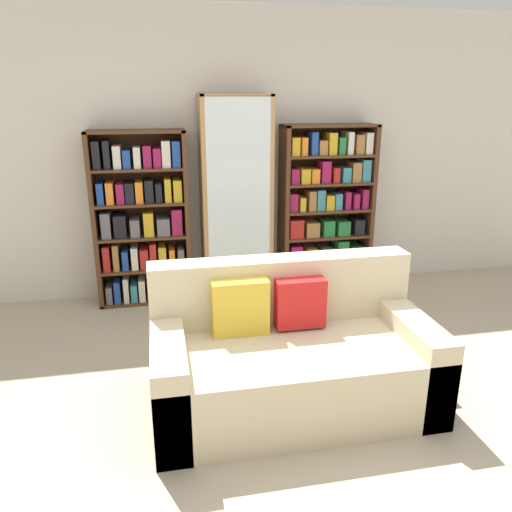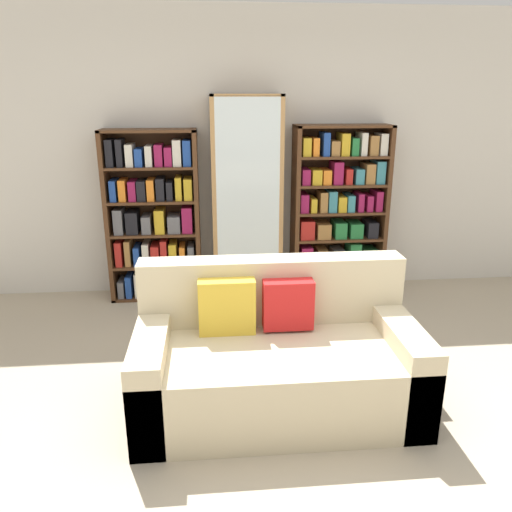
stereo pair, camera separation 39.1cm
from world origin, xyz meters
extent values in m
plane|color=tan|center=(0.00, 0.00, 0.00)|extent=(16.00, 16.00, 0.00)
cube|color=beige|center=(0.00, 2.50, 1.35)|extent=(6.47, 0.06, 2.70)
cube|color=beige|center=(-0.07, 0.32, 0.23)|extent=(1.75, 0.89, 0.46)
cube|color=beige|center=(-0.07, 0.67, 0.68)|extent=(1.75, 0.20, 0.44)
cube|color=beige|center=(-0.84, 0.32, 0.29)|extent=(0.20, 0.89, 0.58)
cube|color=beige|center=(0.70, 0.32, 0.29)|extent=(0.20, 0.89, 0.58)
cube|color=gold|center=(-0.38, 0.51, 0.64)|extent=(0.36, 0.12, 0.36)
cube|color=red|center=(0.02, 0.51, 0.64)|extent=(0.32, 0.12, 0.32)
cube|color=#4C2D19|center=(-1.42, 2.29, 0.81)|extent=(0.04, 0.32, 1.62)
cube|color=#4C2D19|center=(-0.59, 2.29, 0.81)|extent=(0.04, 0.32, 1.62)
cube|color=#4C2D19|center=(-1.01, 2.29, 1.61)|extent=(0.87, 0.32, 0.02)
cube|color=#4C2D19|center=(-1.01, 2.29, 0.01)|extent=(0.87, 0.32, 0.02)
cube|color=#4C2D19|center=(-1.01, 2.45, 0.81)|extent=(0.87, 0.01, 1.62)
cube|color=#4C2D19|center=(-1.01, 2.29, 0.34)|extent=(0.79, 0.32, 0.02)
cube|color=#4C2D19|center=(-1.01, 2.29, 0.65)|extent=(0.79, 0.32, 0.02)
cube|color=#4C2D19|center=(-1.01, 2.29, 0.97)|extent=(0.79, 0.32, 0.02)
cube|color=#4C2D19|center=(-1.01, 2.29, 1.28)|extent=(0.79, 0.32, 0.02)
cube|color=#5B5B60|center=(-1.35, 2.28, 0.11)|extent=(0.06, 0.24, 0.17)
cube|color=#1E4293|center=(-1.28, 2.28, 0.13)|extent=(0.06, 0.24, 0.21)
cube|color=beige|center=(-1.20, 2.28, 0.14)|extent=(0.05, 0.24, 0.24)
cube|color=teal|center=(-1.12, 2.28, 0.11)|extent=(0.06, 0.24, 0.17)
cube|color=beige|center=(-1.05, 2.28, 0.13)|extent=(0.06, 0.24, 0.21)
cube|color=gold|center=(-0.97, 2.28, 0.10)|extent=(0.05, 0.24, 0.16)
cube|color=#237038|center=(-0.89, 2.28, 0.13)|extent=(0.06, 0.24, 0.20)
cube|color=#AD231E|center=(-0.81, 2.28, 0.13)|extent=(0.05, 0.24, 0.20)
cube|color=#AD231E|center=(-0.74, 2.28, 0.11)|extent=(0.06, 0.24, 0.18)
cube|color=#7A3384|center=(-0.66, 2.28, 0.11)|extent=(0.07, 0.24, 0.17)
cube|color=#AD231E|center=(-1.35, 2.28, 0.47)|extent=(0.06, 0.24, 0.24)
cube|color=olive|center=(-1.26, 2.28, 0.47)|extent=(0.05, 0.24, 0.25)
cube|color=#1E4293|center=(-1.18, 2.28, 0.44)|extent=(0.05, 0.24, 0.18)
cube|color=beige|center=(-1.09, 2.28, 0.46)|extent=(0.06, 0.24, 0.21)
cube|color=#AD231E|center=(-1.01, 2.28, 0.45)|extent=(0.08, 0.24, 0.19)
cube|color=#AD231E|center=(-0.92, 2.28, 0.47)|extent=(0.06, 0.24, 0.24)
cube|color=gold|center=(-0.84, 2.28, 0.45)|extent=(0.07, 0.24, 0.21)
cube|color=orange|center=(-0.75, 2.28, 0.44)|extent=(0.05, 0.24, 0.18)
cube|color=#5B5B60|center=(-0.66, 2.28, 0.44)|extent=(0.06, 0.24, 0.18)
cube|color=#5B5B60|center=(-1.33, 2.28, 0.78)|extent=(0.08, 0.24, 0.24)
cube|color=black|center=(-1.20, 2.28, 0.77)|extent=(0.11, 0.24, 0.21)
cube|color=#5B5B60|center=(-1.07, 2.28, 0.75)|extent=(0.08, 0.24, 0.17)
cube|color=gold|center=(-0.94, 2.28, 0.78)|extent=(0.09, 0.24, 0.22)
cube|color=#5B5B60|center=(-0.81, 2.28, 0.75)|extent=(0.12, 0.24, 0.16)
cube|color=#8E1947|center=(-0.69, 2.28, 0.79)|extent=(0.09, 0.24, 0.24)
cube|color=#1E4293|center=(-1.35, 2.28, 1.08)|extent=(0.06, 0.24, 0.19)
cube|color=orange|center=(-1.26, 2.28, 1.08)|extent=(0.06, 0.24, 0.20)
cube|color=#8E1947|center=(-1.17, 2.28, 1.07)|extent=(0.07, 0.24, 0.18)
cube|color=black|center=(-1.09, 2.28, 1.07)|extent=(0.08, 0.24, 0.19)
cube|color=orange|center=(-1.01, 2.28, 1.08)|extent=(0.07, 0.24, 0.19)
cube|color=black|center=(-0.92, 2.28, 1.08)|extent=(0.07, 0.24, 0.20)
cube|color=black|center=(-0.84, 2.28, 1.07)|extent=(0.06, 0.24, 0.17)
cube|color=gold|center=(-0.75, 2.28, 1.09)|extent=(0.06, 0.24, 0.21)
cube|color=gold|center=(-0.67, 2.28, 1.08)|extent=(0.07, 0.24, 0.20)
cube|color=black|center=(-1.35, 2.28, 1.41)|extent=(0.06, 0.24, 0.24)
cube|color=black|center=(-1.26, 2.28, 1.42)|extent=(0.05, 0.24, 0.24)
cube|color=beige|center=(-1.18, 2.28, 1.39)|extent=(0.07, 0.24, 0.20)
cube|color=#1E4293|center=(-1.10, 2.28, 1.37)|extent=(0.07, 0.24, 0.16)
cube|color=beige|center=(-1.01, 2.28, 1.39)|extent=(0.06, 0.24, 0.18)
cube|color=#8E1947|center=(-0.92, 2.28, 1.39)|extent=(0.07, 0.24, 0.19)
cube|color=#8E1947|center=(-0.83, 2.28, 1.38)|extent=(0.07, 0.24, 0.17)
cube|color=beige|center=(-0.75, 2.28, 1.41)|extent=(0.07, 0.24, 0.23)
cube|color=#1E4293|center=(-0.66, 2.28, 1.41)|extent=(0.07, 0.24, 0.23)
cube|color=#AD7F4C|center=(-0.43, 2.27, 0.96)|extent=(0.04, 0.36, 1.92)
cube|color=#AD7F4C|center=(0.19, 2.27, 0.96)|extent=(0.04, 0.36, 1.92)
cube|color=#AD7F4C|center=(-0.12, 2.27, 1.91)|extent=(0.66, 0.36, 0.02)
cube|color=#AD7F4C|center=(-0.12, 2.27, 0.01)|extent=(0.66, 0.36, 0.02)
cube|color=#AD7F4C|center=(-0.12, 2.45, 0.96)|extent=(0.66, 0.01, 1.92)
cube|color=silver|center=(-0.12, 2.10, 0.96)|extent=(0.58, 0.01, 1.90)
cube|color=#AD7F4C|center=(-0.12, 2.27, 0.40)|extent=(0.58, 0.32, 0.02)
cube|color=#AD7F4C|center=(-0.12, 2.27, 0.77)|extent=(0.58, 0.32, 0.02)
cube|color=#AD7F4C|center=(-0.12, 2.27, 1.15)|extent=(0.58, 0.32, 0.02)
cube|color=#AD7F4C|center=(-0.12, 2.27, 1.52)|extent=(0.58, 0.32, 0.02)
cylinder|color=silver|center=(-0.30, 2.27, 0.06)|extent=(0.01, 0.01, 0.07)
cone|color=silver|center=(-0.30, 2.27, 0.13)|extent=(0.09, 0.09, 0.08)
cylinder|color=silver|center=(-0.12, 2.28, 0.06)|extent=(0.01, 0.01, 0.07)
cone|color=silver|center=(-0.12, 2.28, 0.13)|extent=(0.09, 0.09, 0.08)
cylinder|color=silver|center=(0.06, 2.29, 0.06)|extent=(0.01, 0.01, 0.07)
cone|color=silver|center=(0.06, 2.29, 0.13)|extent=(0.09, 0.09, 0.08)
cylinder|color=silver|center=(-0.30, 2.25, 0.44)|extent=(0.01, 0.01, 0.07)
cone|color=silver|center=(-0.30, 2.25, 0.52)|extent=(0.09, 0.09, 0.08)
cylinder|color=silver|center=(-0.12, 2.29, 0.44)|extent=(0.01, 0.01, 0.07)
cone|color=silver|center=(-0.12, 2.29, 0.52)|extent=(0.09, 0.09, 0.08)
cylinder|color=silver|center=(0.06, 2.28, 0.44)|extent=(0.01, 0.01, 0.07)
cone|color=silver|center=(0.06, 2.28, 0.52)|extent=(0.09, 0.09, 0.08)
cylinder|color=silver|center=(-0.34, 2.27, 0.82)|extent=(0.01, 0.01, 0.07)
cone|color=silver|center=(-0.34, 2.27, 0.90)|extent=(0.06, 0.06, 0.09)
cylinder|color=silver|center=(-0.25, 2.26, 0.82)|extent=(0.01, 0.01, 0.07)
cone|color=silver|center=(-0.25, 2.26, 0.90)|extent=(0.06, 0.06, 0.09)
cylinder|color=silver|center=(-0.16, 2.29, 0.82)|extent=(0.01, 0.01, 0.07)
cone|color=silver|center=(-0.16, 2.29, 0.90)|extent=(0.06, 0.06, 0.09)
cylinder|color=silver|center=(-0.07, 2.28, 0.82)|extent=(0.01, 0.01, 0.07)
cone|color=silver|center=(-0.07, 2.28, 0.90)|extent=(0.06, 0.06, 0.09)
cylinder|color=silver|center=(0.02, 2.28, 0.82)|extent=(0.01, 0.01, 0.07)
cone|color=silver|center=(0.02, 2.28, 0.90)|extent=(0.06, 0.06, 0.09)
cylinder|color=silver|center=(0.11, 2.26, 0.82)|extent=(0.01, 0.01, 0.07)
cone|color=silver|center=(0.11, 2.26, 0.90)|extent=(0.06, 0.06, 0.09)
cylinder|color=silver|center=(-0.34, 2.29, 1.20)|extent=(0.01, 0.01, 0.08)
cone|color=silver|center=(-0.34, 2.29, 1.29)|extent=(0.06, 0.06, 0.10)
cylinder|color=silver|center=(-0.25, 2.26, 1.20)|extent=(0.01, 0.01, 0.08)
cone|color=silver|center=(-0.25, 2.26, 1.29)|extent=(0.06, 0.06, 0.10)
cylinder|color=silver|center=(-0.16, 2.26, 1.20)|extent=(0.01, 0.01, 0.08)
cone|color=silver|center=(-0.16, 2.26, 1.29)|extent=(0.06, 0.06, 0.10)
cylinder|color=silver|center=(-0.07, 2.27, 1.20)|extent=(0.01, 0.01, 0.08)
cone|color=silver|center=(-0.07, 2.27, 1.29)|extent=(0.06, 0.06, 0.10)
cylinder|color=silver|center=(0.02, 2.26, 1.20)|extent=(0.01, 0.01, 0.08)
cone|color=silver|center=(0.02, 2.26, 1.29)|extent=(0.06, 0.06, 0.10)
cylinder|color=silver|center=(0.11, 2.27, 1.20)|extent=(0.01, 0.01, 0.08)
cone|color=silver|center=(0.11, 2.27, 1.29)|extent=(0.06, 0.06, 0.10)
cylinder|color=silver|center=(-0.34, 2.29, 1.58)|extent=(0.01, 0.01, 0.09)
cone|color=silver|center=(-0.34, 2.29, 1.67)|extent=(0.06, 0.06, 0.10)
cylinder|color=silver|center=(-0.25, 2.28, 1.58)|extent=(0.01, 0.01, 0.09)
cone|color=silver|center=(-0.25, 2.28, 1.67)|extent=(0.06, 0.06, 0.10)
cylinder|color=silver|center=(-0.16, 2.28, 1.58)|extent=(0.01, 0.01, 0.09)
cone|color=silver|center=(-0.16, 2.28, 1.67)|extent=(0.06, 0.06, 0.10)
cylinder|color=silver|center=(-0.07, 2.26, 1.58)|extent=(0.01, 0.01, 0.09)
cone|color=silver|center=(-0.07, 2.26, 1.67)|extent=(0.06, 0.06, 0.10)
cylinder|color=silver|center=(0.02, 2.28, 1.58)|extent=(0.01, 0.01, 0.09)
cone|color=silver|center=(0.02, 2.28, 1.67)|extent=(0.06, 0.06, 0.10)
cylinder|color=silver|center=(0.11, 2.28, 1.58)|extent=(0.01, 0.01, 0.09)
cone|color=silver|center=(0.11, 2.28, 1.67)|extent=(0.06, 0.06, 0.10)
cube|color=#4C2D19|center=(0.36, 2.29, 0.82)|extent=(0.04, 0.32, 1.65)
cube|color=#4C2D19|center=(1.23, 2.29, 0.82)|extent=(0.04, 0.32, 1.65)
cube|color=#4C2D19|center=(0.79, 2.29, 1.64)|extent=(0.91, 0.32, 0.02)
cube|color=#4C2D19|center=(0.79, 2.29, 0.01)|extent=(0.91, 0.32, 0.02)
cube|color=#4C2D19|center=(0.79, 2.45, 0.82)|extent=(0.91, 0.01, 1.65)
cube|color=#4C2D19|center=(0.79, 2.29, 0.29)|extent=(0.83, 0.32, 0.02)
cube|color=#4C2D19|center=(0.79, 2.29, 0.56)|extent=(0.83, 0.32, 0.02)
cube|color=#4C2D19|center=(0.79, 2.29, 0.82)|extent=(0.83, 0.32, 0.02)
cube|color=#4C2D19|center=(0.79, 2.29, 1.09)|extent=(0.83, 0.32, 0.02)
cube|color=#4C2D19|center=(0.79, 2.29, 1.36)|extent=(0.83, 0.32, 0.02)
cube|color=#1E4293|center=(0.43, 2.28, 0.10)|extent=(0.07, 0.24, 0.14)
cube|color=#5B5B60|center=(0.52, 2.28, 0.13)|extent=(0.08, 0.24, 0.21)
cube|color=orange|center=(0.61, 2.28, 0.09)|extent=(0.07, 0.24, 0.14)
cube|color=#7A3384|center=(0.70, 2.28, 0.11)|extent=(0.07, 0.24, 0.17)
cube|color=beige|center=(0.79, 2.28, 0.12)|extent=(0.08, 0.24, 0.19)
cube|color=black|center=(0.89, 2.28, 0.10)|extent=(0.07, 0.24, 0.16)
cube|color=black|center=(0.97, 2.28, 0.12)|extent=(0.06, 0.24, 0.20)
cube|color=#AD231E|center=(1.07, 2.28, 0.12)|extent=(0.07, 0.24, 0.18)
cube|color=gold|center=(1.15, 2.28, 0.12)|extent=(0.08, 0.24, 0.20)
cube|color=#8E1947|center=(0.47, 2.28, 0.39)|extent=(0.11, 0.24, 0.18)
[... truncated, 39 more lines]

